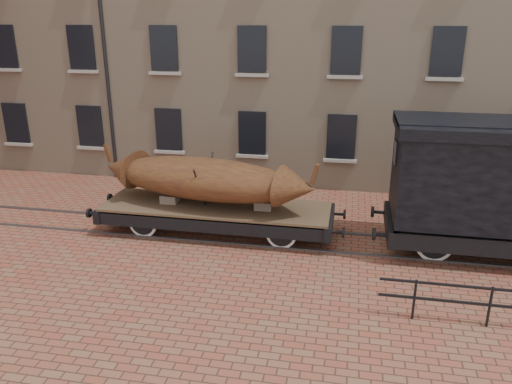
# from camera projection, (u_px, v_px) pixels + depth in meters

# --- Properties ---
(ground) EXTENTS (90.00, 90.00, 0.00)m
(ground) POSITION_uv_depth(u_px,v_px,m) (300.00, 240.00, 15.50)
(ground) COLOR brown
(warehouse_cream) EXTENTS (40.00, 10.19, 14.00)m
(warehouse_cream) POSITION_uv_depth(u_px,v_px,m) (397.00, 6.00, 21.89)
(warehouse_cream) COLOR #C7AF90
(warehouse_cream) RESTS_ON ground
(rail_track) EXTENTS (30.00, 1.52, 0.06)m
(rail_track) POSITION_uv_depth(u_px,v_px,m) (300.00, 239.00, 15.49)
(rail_track) COLOR #59595E
(rail_track) RESTS_ON ground
(flatcar_wagon) EXTENTS (8.04, 2.18, 1.21)m
(flatcar_wagon) POSITION_uv_depth(u_px,v_px,m) (216.00, 211.00, 15.72)
(flatcar_wagon) COLOR #4C3E2A
(flatcar_wagon) RESTS_ON ground
(iron_boat) EXTENTS (7.15, 2.88, 1.69)m
(iron_boat) POSITION_uv_depth(u_px,v_px,m) (204.00, 179.00, 15.44)
(iron_boat) COLOR brown
(iron_boat) RESTS_ON flatcar_wagon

